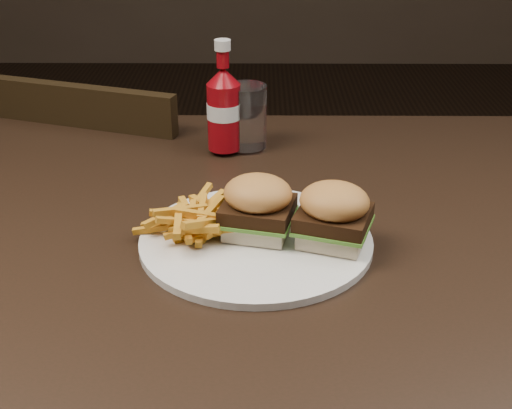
{
  "coord_description": "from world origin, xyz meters",
  "views": [
    {
      "loc": [
        0.09,
        -0.84,
        1.19
      ],
      "look_at": [
        0.08,
        -0.06,
        0.8
      ],
      "focal_mm": 50.0,
      "sensor_mm": 36.0,
      "label": 1
    }
  ],
  "objects_px": {
    "chair_far": "(142,240)",
    "plate": "(256,241)",
    "ketchup_bottle": "(224,117)",
    "tumbler": "(247,116)",
    "dining_table": "(196,230)"
  },
  "relations": [
    {
      "from": "chair_far",
      "to": "ketchup_bottle",
      "type": "bearing_deg",
      "value": 144.19
    },
    {
      "from": "plate",
      "to": "ketchup_bottle",
      "type": "relative_size",
      "value": 2.71
    },
    {
      "from": "ketchup_bottle",
      "to": "tumbler",
      "type": "height_order",
      "value": "ketchup_bottle"
    },
    {
      "from": "ketchup_bottle",
      "to": "dining_table",
      "type": "bearing_deg",
      "value": -97.34
    },
    {
      "from": "dining_table",
      "to": "chair_far",
      "type": "xyz_separation_m",
      "value": [
        -0.17,
        0.5,
        -0.3
      ]
    },
    {
      "from": "ketchup_bottle",
      "to": "tumbler",
      "type": "relative_size",
      "value": 1.05
    },
    {
      "from": "plate",
      "to": "ketchup_bottle",
      "type": "xyz_separation_m",
      "value": [
        -0.05,
        0.3,
        0.06
      ]
    },
    {
      "from": "ketchup_bottle",
      "to": "tumbler",
      "type": "xyz_separation_m",
      "value": [
        0.04,
        0.02,
        -0.01
      ]
    },
    {
      "from": "plate",
      "to": "ketchup_bottle",
      "type": "distance_m",
      "value": 0.31
    },
    {
      "from": "chair_far",
      "to": "plate",
      "type": "xyz_separation_m",
      "value": [
        0.25,
        -0.57,
        0.33
      ]
    },
    {
      "from": "chair_far",
      "to": "ketchup_bottle",
      "type": "distance_m",
      "value": 0.51
    },
    {
      "from": "ketchup_bottle",
      "to": "chair_far",
      "type": "bearing_deg",
      "value": 125.8
    },
    {
      "from": "dining_table",
      "to": "ketchup_bottle",
      "type": "relative_size",
      "value": 11.37
    },
    {
      "from": "chair_far",
      "to": "plate",
      "type": "bearing_deg",
      "value": 132.09
    },
    {
      "from": "ketchup_bottle",
      "to": "plate",
      "type": "bearing_deg",
      "value": -79.96
    }
  ]
}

